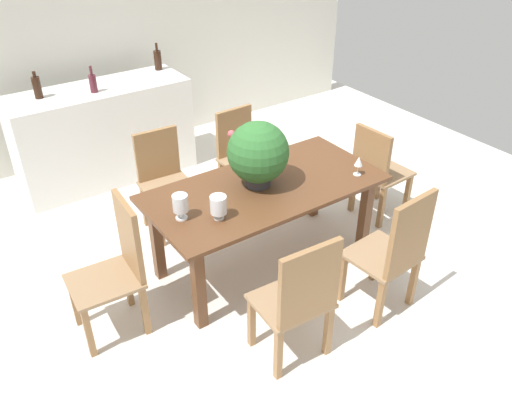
{
  "coord_description": "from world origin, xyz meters",
  "views": [
    {
      "loc": [
        -2.06,
        -3.07,
        2.83
      ],
      "look_at": [
        -0.09,
        -0.21,
        0.6
      ],
      "focal_mm": 37.02,
      "sensor_mm": 36.0,
      "label": 1
    }
  ],
  "objects_px": {
    "chair_foot_end": "(377,169)",
    "wine_glass": "(359,162)",
    "chair_head_end": "(118,264)",
    "kitchen_counter": "(104,134)",
    "dining_table": "(265,198)",
    "wine_bottle_dark": "(93,83)",
    "crystal_vase_left": "(218,205)",
    "crystal_vase_center_near": "(180,204)",
    "wine_bottle_amber": "(37,87)",
    "chair_near_left": "(300,298)",
    "chair_near_right": "(395,250)",
    "flower_centerpiece": "(258,153)",
    "chair_far_left": "(164,177)",
    "wine_bottle_tall": "(158,60)",
    "chair_far_right": "(241,152)"
  },
  "relations": [
    {
      "from": "chair_foot_end",
      "to": "wine_glass",
      "type": "height_order",
      "value": "chair_foot_end"
    },
    {
      "from": "chair_head_end",
      "to": "kitchen_counter",
      "type": "height_order",
      "value": "chair_head_end"
    },
    {
      "from": "dining_table",
      "to": "wine_bottle_dark",
      "type": "xyz_separation_m",
      "value": [
        -0.57,
        2.05,
        0.45
      ]
    },
    {
      "from": "dining_table",
      "to": "chair_foot_end",
      "type": "height_order",
      "value": "chair_foot_end"
    },
    {
      "from": "crystal_vase_left",
      "to": "crystal_vase_center_near",
      "type": "bearing_deg",
      "value": 145.97
    },
    {
      "from": "wine_bottle_amber",
      "to": "chair_near_left",
      "type": "bearing_deg",
      "value": -78.84
    },
    {
      "from": "chair_near_right",
      "to": "flower_centerpiece",
      "type": "relative_size",
      "value": 1.98
    },
    {
      "from": "wine_glass",
      "to": "chair_near_right",
      "type": "bearing_deg",
      "value": -111.95
    },
    {
      "from": "crystal_vase_left",
      "to": "crystal_vase_center_near",
      "type": "height_order",
      "value": "crystal_vase_center_near"
    },
    {
      "from": "chair_near_left",
      "to": "flower_centerpiece",
      "type": "relative_size",
      "value": 1.9
    },
    {
      "from": "crystal_vase_left",
      "to": "chair_near_left",
      "type": "bearing_deg",
      "value": -82.73
    },
    {
      "from": "chair_far_left",
      "to": "chair_near_right",
      "type": "xyz_separation_m",
      "value": [
        0.84,
        -1.96,
        0.05
      ]
    },
    {
      "from": "wine_bottle_amber",
      "to": "wine_bottle_tall",
      "type": "bearing_deg",
      "value": 5.1
    },
    {
      "from": "chair_near_left",
      "to": "wine_bottle_tall",
      "type": "relative_size",
      "value": 3.5
    },
    {
      "from": "chair_far_right",
      "to": "crystal_vase_left",
      "type": "bearing_deg",
      "value": -131.82
    },
    {
      "from": "flower_centerpiece",
      "to": "wine_bottle_tall",
      "type": "height_order",
      "value": "wine_bottle_tall"
    },
    {
      "from": "chair_near_left",
      "to": "chair_foot_end",
      "type": "bearing_deg",
      "value": -146.51
    },
    {
      "from": "chair_foot_end",
      "to": "kitchen_counter",
      "type": "height_order",
      "value": "kitchen_counter"
    },
    {
      "from": "crystal_vase_center_near",
      "to": "wine_bottle_tall",
      "type": "distance_m",
      "value": 2.55
    },
    {
      "from": "wine_bottle_tall",
      "to": "chair_far_left",
      "type": "bearing_deg",
      "value": -116.0
    },
    {
      "from": "dining_table",
      "to": "chair_head_end",
      "type": "relative_size",
      "value": 1.83
    },
    {
      "from": "dining_table",
      "to": "wine_bottle_dark",
      "type": "distance_m",
      "value": 2.18
    },
    {
      "from": "wine_glass",
      "to": "wine_bottle_amber",
      "type": "relative_size",
      "value": 0.63
    },
    {
      "from": "chair_far_left",
      "to": "wine_bottle_dark",
      "type": "xyz_separation_m",
      "value": [
        -0.16,
        1.08,
        0.58
      ]
    },
    {
      "from": "chair_near_right",
      "to": "flower_centerpiece",
      "type": "distance_m",
      "value": 1.22
    },
    {
      "from": "chair_far_right",
      "to": "chair_head_end",
      "type": "bearing_deg",
      "value": -151.87
    },
    {
      "from": "wine_bottle_amber",
      "to": "crystal_vase_left",
      "type": "bearing_deg",
      "value": -77.55
    },
    {
      "from": "chair_far_right",
      "to": "chair_near_left",
      "type": "relative_size",
      "value": 0.93
    },
    {
      "from": "dining_table",
      "to": "crystal_vase_center_near",
      "type": "bearing_deg",
      "value": -177.78
    },
    {
      "from": "chair_far_left",
      "to": "wine_bottle_amber",
      "type": "distance_m",
      "value": 1.5
    },
    {
      "from": "flower_centerpiece",
      "to": "wine_glass",
      "type": "height_order",
      "value": "flower_centerpiece"
    },
    {
      "from": "chair_foot_end",
      "to": "wine_glass",
      "type": "distance_m",
      "value": 0.7
    },
    {
      "from": "chair_head_end",
      "to": "wine_bottle_tall",
      "type": "height_order",
      "value": "wine_bottle_tall"
    },
    {
      "from": "chair_near_left",
      "to": "crystal_vase_left",
      "type": "distance_m",
      "value": 0.86
    },
    {
      "from": "dining_table",
      "to": "crystal_vase_left",
      "type": "height_order",
      "value": "crystal_vase_left"
    },
    {
      "from": "chair_far_right",
      "to": "flower_centerpiece",
      "type": "xyz_separation_m",
      "value": [
        -0.45,
        -0.93,
        0.51
      ]
    },
    {
      "from": "flower_centerpiece",
      "to": "wine_bottle_amber",
      "type": "height_order",
      "value": "flower_centerpiece"
    },
    {
      "from": "wine_bottle_dark",
      "to": "crystal_vase_left",
      "type": "bearing_deg",
      "value": -88.92
    },
    {
      "from": "wine_bottle_dark",
      "to": "chair_near_right",
      "type": "bearing_deg",
      "value": -71.85
    },
    {
      "from": "wine_bottle_amber",
      "to": "flower_centerpiece",
      "type": "bearing_deg",
      "value": -64.7
    },
    {
      "from": "chair_head_end",
      "to": "wine_glass",
      "type": "xyz_separation_m",
      "value": [
        1.95,
        -0.27,
        0.31
      ]
    },
    {
      "from": "kitchen_counter",
      "to": "chair_far_right",
      "type": "bearing_deg",
      "value": -51.67
    },
    {
      "from": "chair_near_left",
      "to": "wine_bottle_amber",
      "type": "height_order",
      "value": "wine_bottle_amber"
    },
    {
      "from": "chair_near_left",
      "to": "chair_foot_end",
      "type": "distance_m",
      "value": 1.94
    },
    {
      "from": "wine_glass",
      "to": "wine_bottle_dark",
      "type": "xyz_separation_m",
      "value": [
        -1.28,
        2.33,
        0.23
      ]
    },
    {
      "from": "dining_table",
      "to": "crystal_vase_center_near",
      "type": "relative_size",
      "value": 9.79
    },
    {
      "from": "chair_near_left",
      "to": "wine_bottle_amber",
      "type": "distance_m",
      "value": 3.28
    },
    {
      "from": "chair_head_end",
      "to": "wine_bottle_tall",
      "type": "relative_size",
      "value": 3.59
    },
    {
      "from": "flower_centerpiece",
      "to": "wine_bottle_tall",
      "type": "distance_m",
      "value": 2.28
    },
    {
      "from": "dining_table",
      "to": "kitchen_counter",
      "type": "bearing_deg",
      "value": 103.46
    }
  ]
}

